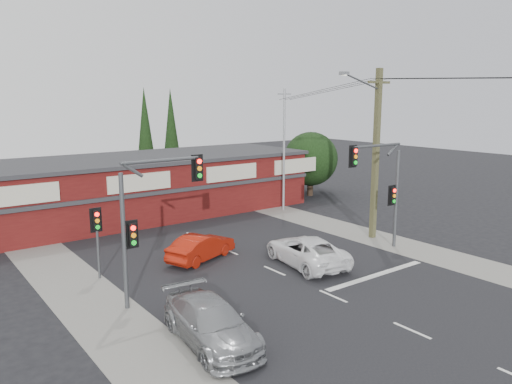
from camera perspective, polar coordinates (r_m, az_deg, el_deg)
ground at (r=23.33m, az=5.08°, el=-10.23°), size 120.00×120.00×0.00m
road_strip at (r=27.04m, az=-2.05°, el=-7.21°), size 14.00×70.00×0.01m
verge_left at (r=23.55m, az=-19.61°, el=-10.60°), size 3.00×70.00×0.02m
verge_right at (r=32.43m, az=10.43°, el=-4.33°), size 3.00×70.00×0.02m
stop_line at (r=24.74m, az=13.58°, el=-9.21°), size 6.50×0.35×0.01m
white_suv at (r=25.49m, az=5.74°, el=-6.68°), size 3.23×5.53×1.45m
silver_suv at (r=17.73m, az=-5.20°, el=-14.66°), size 2.60×5.24×1.46m
red_sedan at (r=26.28m, az=-6.28°, el=-6.25°), size 4.39×2.85×1.37m
lane_dashes at (r=26.16m, az=-0.62°, el=-7.80°), size 0.12×45.34×0.01m
shop_building at (r=36.38m, az=-14.20°, el=0.58°), size 27.30×8.40×4.22m
tree_cluster at (r=43.45m, az=6.05°, el=3.47°), size 5.90×5.10×5.50m
conifer_near at (r=44.16m, az=-12.54°, el=6.76°), size 1.80×1.80×9.25m
conifer_far at (r=47.48m, az=-9.67°, el=7.12°), size 1.80×1.80×9.25m
traffic_mast_left at (r=20.41m, az=-12.22°, el=-1.95°), size 3.77×0.27×5.97m
traffic_mast_right at (r=27.85m, az=14.42°, el=1.33°), size 3.96×0.27×5.97m
pedestal_signal at (r=24.12m, az=-17.74°, el=-4.00°), size 0.55×0.27×3.38m
utility_pole at (r=30.06m, az=13.41°, el=4.83°), size 4.38×0.59×10.00m
steel_pole at (r=36.94m, az=3.22°, el=5.07°), size 1.20×0.16×9.00m
power_lines at (r=26.86m, az=23.03°, el=11.41°), size 2.01×29.00×1.22m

